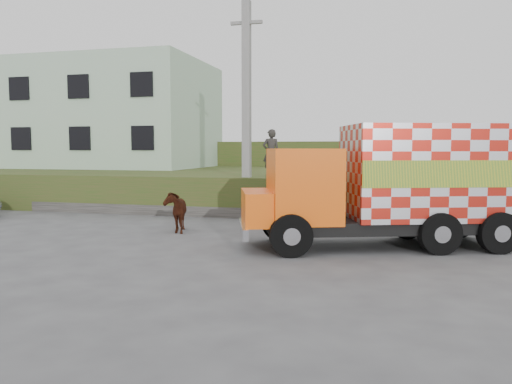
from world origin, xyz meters
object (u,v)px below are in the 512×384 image
(cow, at_px, (175,211))
(utility_pole, at_px, (247,108))
(cargo_truck, at_px, (394,184))
(pedestrian, at_px, (271,153))

(cow, bearing_deg, utility_pole, 48.67)
(cargo_truck, height_order, pedestrian, pedestrian)
(cow, relative_size, pedestrian, 0.84)
(pedestrian, bearing_deg, cargo_truck, 107.28)
(cargo_truck, distance_m, cow, 6.66)
(cargo_truck, bearing_deg, pedestrian, 110.32)
(utility_pole, xyz_separation_m, cow, (-1.26, -3.84, -3.42))
(cargo_truck, height_order, cow, cargo_truck)
(pedestrian, bearing_deg, cow, 45.87)
(cow, bearing_deg, cargo_truck, -29.97)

